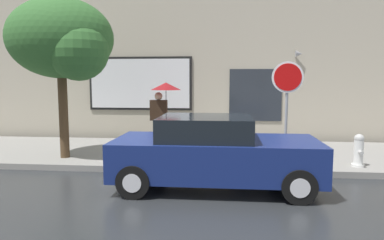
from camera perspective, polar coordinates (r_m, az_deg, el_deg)
The scene contains 8 objects.
ground_plane at distance 7.30m, azimuth -0.75°, elevation -11.01°, with size 60.00×60.00×0.00m, color #282B2D.
sidewalk at distance 10.17m, azimuth 1.12°, elevation -5.55°, with size 20.00×4.00×0.15m, color gray.
building_facade at distance 12.51m, azimuth 1.98°, elevation 12.37°, with size 20.00×0.67×7.00m.
parked_car at distance 7.12m, azimuth 3.62°, elevation -5.42°, with size 4.12×1.86×1.48m.
fire_hydrant at distance 9.20m, azimuth 25.73°, elevation -4.56°, with size 0.30×0.44×0.79m.
pedestrian_with_umbrella at distance 10.38m, azimuth -4.77°, elevation 3.67°, with size 0.93×0.90×2.00m.
street_tree at distance 9.68m, azimuth -20.35°, elevation 12.06°, with size 2.75×2.34×4.17m.
stop_sign at distance 8.75m, azimuth 15.40°, elevation 4.47°, with size 0.76×0.10×2.51m.
Camera 1 is at (0.77, -6.92, 2.19)m, focal length 32.38 mm.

